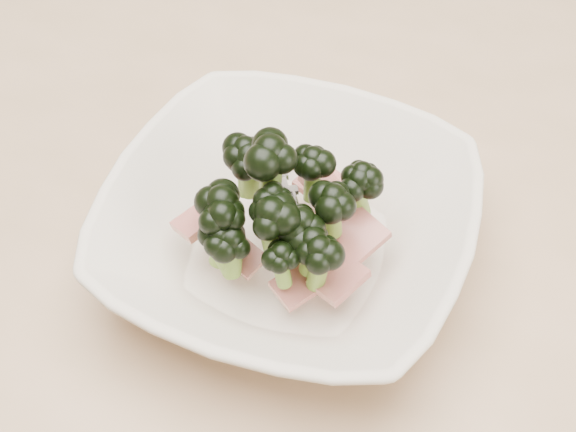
# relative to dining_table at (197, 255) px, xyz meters

# --- Properties ---
(dining_table) EXTENTS (1.20, 0.80, 0.75)m
(dining_table) POSITION_rel_dining_table_xyz_m (0.00, 0.00, 0.00)
(dining_table) COLOR tan
(dining_table) RESTS_ON ground
(broccoli_dish) EXTENTS (0.28, 0.28, 0.13)m
(broccoli_dish) POSITION_rel_dining_table_xyz_m (0.11, -0.04, 0.14)
(broccoli_dish) COLOR beige
(broccoli_dish) RESTS_ON dining_table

